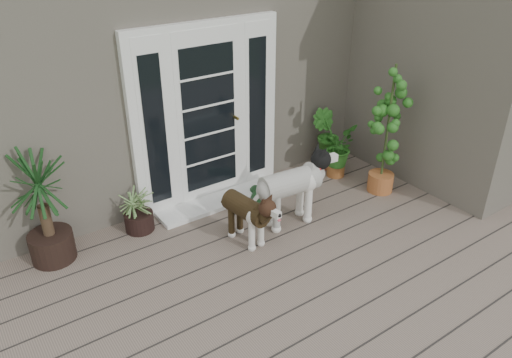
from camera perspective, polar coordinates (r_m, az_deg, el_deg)
deck at (r=5.00m, az=10.04°, el=-12.27°), size 6.20×4.60×0.12m
house_main at (r=7.59m, az=-12.36°, el=14.56°), size 7.40×4.00×3.10m
house_wing at (r=7.02m, az=22.29°, el=12.03°), size 1.60×2.40×3.10m
door_unit at (r=5.84m, az=-5.62°, el=7.28°), size 1.90×0.14×2.15m
door_step at (r=6.14m, az=-4.23°, el=-2.44°), size 1.60×0.40×0.05m
brindle_dog at (r=5.28m, az=-1.16°, el=-4.42°), size 0.41×0.77×0.61m
white_dog at (r=5.56m, az=3.90°, el=-1.72°), size 0.95×0.47×0.77m
spider_plant at (r=5.63m, az=-13.48°, el=-3.21°), size 0.55×0.55×0.58m
yucca at (r=5.28m, az=-23.29°, el=-3.14°), size 0.96×0.96×1.21m
herb_a at (r=6.70m, az=9.31°, el=2.85°), size 0.68×0.68×0.64m
herb_b at (r=6.93m, az=7.93°, el=3.73°), size 0.57×0.57×0.61m
herb_c at (r=7.41m, az=12.60°, el=4.49°), size 0.45×0.45×0.50m
sapling at (r=6.22m, az=14.91°, el=5.60°), size 0.67×0.67×1.71m
clog_left at (r=6.20m, az=0.41°, el=-1.75°), size 0.19×0.35×0.10m
clog_right at (r=6.07m, az=0.20°, el=-2.52°), size 0.27×0.36×0.10m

